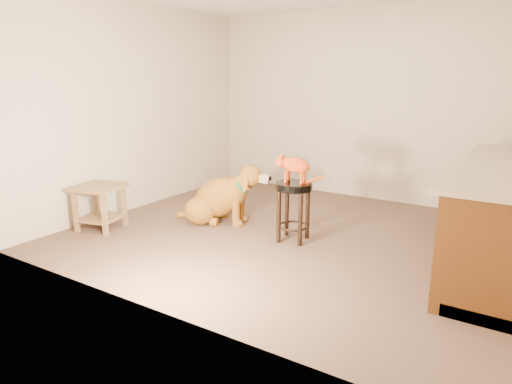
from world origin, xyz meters
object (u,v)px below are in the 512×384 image
Objects in this scene: wood_stool at (487,189)px; golden_retriever at (219,199)px; padded_stool at (294,200)px; side_table at (100,200)px; tabby_kitten at (293,166)px.

wood_stool is 3.17m from golden_retriever.
padded_stool reaches higher than side_table.
side_table is (-3.64, -2.67, -0.06)m from wood_stool.
padded_stool is at bearing -5.72° from tabby_kitten.
golden_retriever reaches higher than side_table.
golden_retriever is (0.99, 0.93, -0.05)m from side_table.
padded_stool is at bearing -21.63° from golden_retriever.
golden_retriever is at bearing -146.72° from wood_stool.
side_table is at bearing -143.75° from wood_stool.
side_table is 1.36m from golden_retriever.
side_table is 2.23m from tabby_kitten.
wood_stool is at bearing 40.24° from tabby_kitten.
padded_stool is at bearing 22.53° from side_table.
tabby_kitten is (1.02, -0.09, 0.52)m from golden_retriever.
golden_retriever is at bearing 43.23° from side_table.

